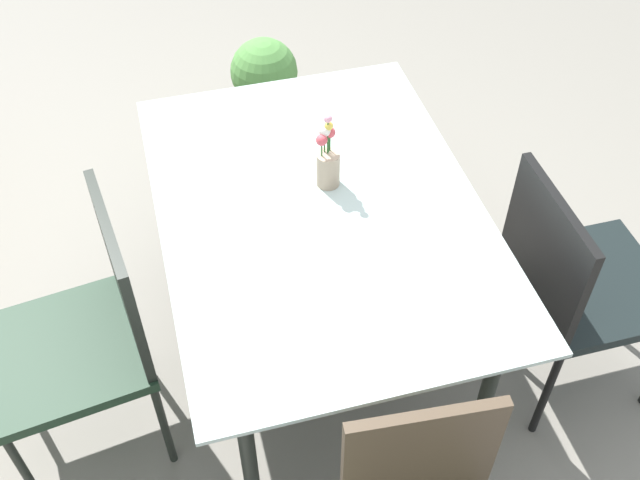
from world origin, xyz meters
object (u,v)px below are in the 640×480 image
potted_plant (265,90)px  flower_vase (328,161)px  chair_near_left (574,278)px  chair_far_side (88,329)px  dining_table (320,221)px

potted_plant → flower_vase: bearing=178.6°
chair_near_left → chair_far_side: 1.60m
chair_near_left → dining_table: bearing=-112.3°
chair_near_left → chair_far_side: bearing=-97.1°
flower_vase → potted_plant: flower_vase is taller
chair_near_left → chair_far_side: size_ratio=0.95×
dining_table → chair_near_left: 0.88m
chair_near_left → flower_vase: bearing=-120.5°
dining_table → potted_plant: 1.41m
chair_far_side → flower_vase: size_ratio=3.56×
flower_vase → potted_plant: bearing=-1.4°
dining_table → flower_vase: 0.20m
dining_table → flower_vase: (0.11, -0.06, 0.16)m
flower_vase → chair_far_side: bearing=105.7°
chair_near_left → flower_vase: flower_vase is taller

